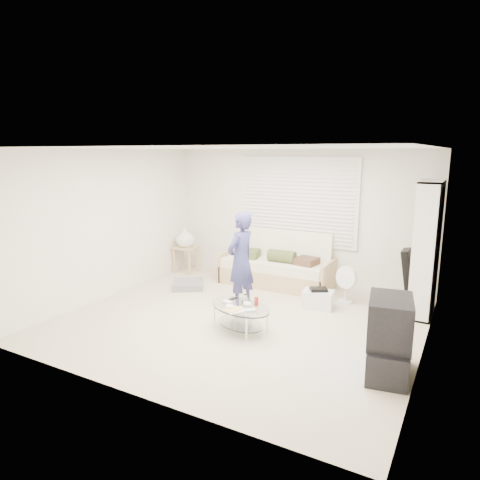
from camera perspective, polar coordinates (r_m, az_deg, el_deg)
The scene contains 13 objects.
ground at distance 6.44m, azimuth -0.15°, elevation -10.67°, with size 5.00×5.00×0.00m, color #C1B396.
room_shell at distance 6.43m, azimuth 1.91°, elevation 4.35°, with size 5.02×4.52×2.51m.
window_blinds at distance 8.00m, azimuth 7.49°, elevation 5.13°, with size 2.32×0.08×1.62m.
futon_sofa at distance 8.02m, azimuth 4.90°, elevation -3.67°, with size 2.07×0.84×1.01m.
grey_floor_pillow at distance 7.94m, azimuth -6.91°, elevation -5.91°, with size 0.54×0.54×0.12m, color slate.
side_table at distance 8.81m, azimuth -7.30°, elevation 0.12°, with size 0.48×0.38×0.94m.
bookshelf at distance 6.99m, azimuth 23.54°, elevation -1.09°, with size 0.32×0.86×2.04m.
guitar_case at distance 7.18m, azimuth 21.48°, elevation -5.51°, with size 0.35×0.36×0.96m.
floor_fan at distance 7.26m, azimuth 13.94°, elevation -5.35°, with size 0.39×0.25×0.63m.
storage_bin at distance 6.99m, azimuth 10.38°, elevation -7.72°, with size 0.50×0.38×0.33m.
tv_unit at distance 5.13m, azimuth 19.18°, elevation -12.17°, with size 0.57×0.88×0.89m.
coffee_table at distance 5.98m, azimuth 0.06°, elevation -9.42°, with size 1.13×0.92×0.49m.
standing_person at distance 6.75m, azimuth 0.11°, elevation -2.72°, with size 0.56×0.37×1.54m, color navy.
Camera 1 is at (2.87, -5.22, 2.45)m, focal length 32.00 mm.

